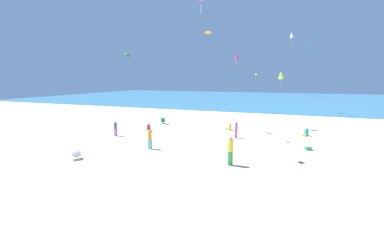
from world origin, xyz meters
TOP-DOWN VIEW (x-y plane):
  - ground_plane at (0.00, 10.00)m, footprint 120.00×120.00m
  - ocean_water at (0.00, 56.00)m, footprint 120.00×60.00m
  - beach_chair_mid_beach at (-6.23, 0.73)m, footprint 0.79×0.78m
  - beach_chair_far_left at (-6.80, 13.88)m, footprint 0.73×0.79m
  - cooler_box at (7.93, 8.10)m, footprint 0.51×0.53m
  - person_0 at (-7.94, 6.81)m, footprint 0.38×0.38m
  - person_1 at (2.43, 9.74)m, footprint 0.40×0.40m
  - person_2 at (8.28, 12.74)m, footprint 0.63×0.73m
  - person_3 at (-6.19, 9.61)m, footprint 0.72×0.69m
  - person_4 at (-2.96, 4.32)m, footprint 0.40×0.40m
  - person_5 at (3.20, 3.07)m, footprint 0.49×0.49m
  - person_6 at (1.30, 12.64)m, footprint 0.69×0.56m
  - kite_orange at (-1.16, 13.06)m, footprint 0.68×0.55m
  - kite_green at (-10.86, 13.39)m, footprint 0.74×0.88m
  - kite_yellow at (2.21, 29.56)m, footprint 0.51×0.55m
  - kite_teal at (9.54, 28.19)m, footprint 0.38×0.65m
  - kite_lime at (5.91, 15.77)m, footprint 0.97×0.91m
  - kite_magenta at (2.22, 9.95)m, footprint 0.63×0.66m
  - kite_white at (7.26, 30.09)m, footprint 1.15×1.14m

SIDE VIEW (x-z plane):
  - ground_plane at x=0.00m, z-range 0.00..0.00m
  - ocean_water at x=0.00m, z-range 0.00..0.05m
  - cooler_box at x=7.93m, z-range 0.00..0.30m
  - beach_chair_mid_beach at x=-6.23m, z-range -0.02..0.51m
  - beach_chair_far_left at x=-6.80m, z-range -0.04..0.57m
  - person_6 at x=1.30m, z-range -0.10..0.67m
  - person_2 at x=8.28m, z-range -0.11..0.71m
  - person_3 at x=-6.19m, z-range -0.11..0.72m
  - person_0 at x=-7.94m, z-range 0.11..1.48m
  - person_1 at x=2.43m, z-range 0.11..1.52m
  - person_4 at x=-2.96m, z-range 0.11..1.55m
  - person_5 at x=3.20m, z-range 0.14..1.89m
  - kite_lime at x=5.91m, z-range 4.72..6.34m
  - kite_yellow at x=2.21m, z-range 5.52..6.34m
  - kite_magenta at x=2.22m, z-range 6.38..7.62m
  - kite_green at x=-10.86m, z-range 7.36..8.58m
  - kite_teal at x=9.54m, z-range 8.87..10.09m
  - kite_orange at x=-1.16m, z-range 9.15..10.38m
  - kite_white at x=7.26m, z-range 10.87..12.90m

